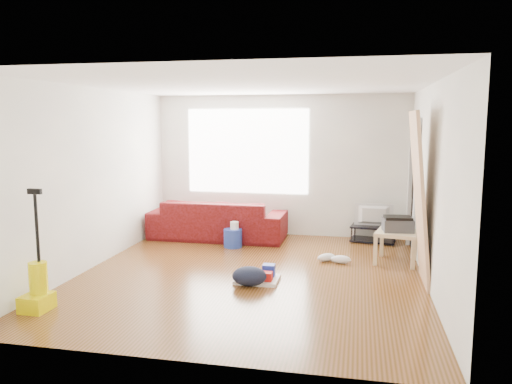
% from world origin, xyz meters
% --- Properties ---
extents(room, '(4.51, 5.01, 2.51)m').
position_xyz_m(room, '(0.07, 0.15, 1.25)').
color(room, '#4B2F0C').
rests_on(room, ground).
extents(sofa, '(2.34, 0.92, 0.68)m').
position_xyz_m(sofa, '(-1.01, 1.95, 0.00)').
color(sofa, '#3C0600').
rests_on(sofa, ground).
extents(tv_stand, '(0.79, 0.52, 0.28)m').
position_xyz_m(tv_stand, '(1.65, 2.22, 0.15)').
color(tv_stand, black).
rests_on(tv_stand, ground).
extents(tv, '(0.65, 0.08, 0.37)m').
position_xyz_m(tv, '(1.65, 2.22, 0.46)').
color(tv, black).
rests_on(tv, tv_stand).
extents(side_table, '(0.68, 0.68, 0.47)m').
position_xyz_m(side_table, '(1.95, 0.99, 0.39)').
color(side_table, beige).
rests_on(side_table, ground).
extents(printer, '(0.45, 0.36, 0.22)m').
position_xyz_m(printer, '(1.95, 0.99, 0.57)').
color(printer, '#35353A').
rests_on(printer, side_table).
extents(bucket, '(0.37, 0.37, 0.30)m').
position_xyz_m(bucket, '(-0.60, 1.39, 0.00)').
color(bucket, '#243EA5').
rests_on(bucket, ground).
extents(toilet_paper, '(0.13, 0.13, 0.12)m').
position_xyz_m(toilet_paper, '(-0.57, 1.40, 0.21)').
color(toilet_paper, white).
rests_on(toilet_paper, bucket).
extents(cleaning_tray, '(0.55, 0.44, 0.20)m').
position_xyz_m(cleaning_tray, '(0.16, -0.23, 0.06)').
color(cleaning_tray, white).
rests_on(cleaning_tray, ground).
extents(backpack, '(0.47, 0.39, 0.24)m').
position_xyz_m(backpack, '(0.08, -0.43, 0.00)').
color(backpack, black).
rests_on(backpack, ground).
extents(sneakers, '(0.51, 0.27, 0.12)m').
position_xyz_m(sneakers, '(1.06, 0.82, 0.06)').
color(sneakers, white).
rests_on(sneakers, ground).
extents(vacuum, '(0.29, 0.32, 1.32)m').
position_xyz_m(vacuum, '(-2.00, -1.69, 0.24)').
color(vacuum, '#DCCE00').
rests_on(vacuum, ground).
extents(door_panel, '(0.27, 0.87, 2.17)m').
position_xyz_m(door_panel, '(2.13, 0.12, 0.00)').
color(door_panel, tan).
rests_on(door_panel, ground).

